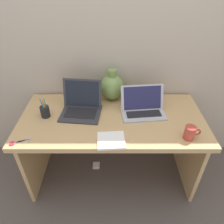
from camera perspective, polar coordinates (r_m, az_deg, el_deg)
ground_plane at (r=2.16m, az=0.00°, el=-16.48°), size 6.00×6.00×0.00m
back_wall at (r=1.77m, az=-0.03°, el=19.13°), size 4.40×0.04×2.40m
desk at (r=1.75m, az=0.00°, el=-5.34°), size 1.45×0.69×0.71m
laptop_left at (r=1.70m, az=-8.27°, el=2.11°), size 0.34×0.29×0.25m
laptop_right at (r=1.70m, az=8.34°, el=1.63°), size 0.36×0.25×0.21m
green_vase at (r=1.83m, az=-0.02°, el=6.96°), size 0.21×0.21×0.27m
notebook_stack at (r=1.44m, az=-0.22°, el=-7.73°), size 0.20×0.18×0.02m
coffee_mug at (r=1.54m, az=20.45°, el=-5.24°), size 0.12×0.08×0.10m
pen_cup at (r=1.71m, az=-17.74°, el=0.15°), size 0.07×0.07×0.17m
scissors at (r=1.58m, az=-24.58°, el=-7.56°), size 0.14×0.08×0.01m
power_brick at (r=2.22m, az=-4.33°, el=-14.28°), size 0.07×0.07×0.03m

